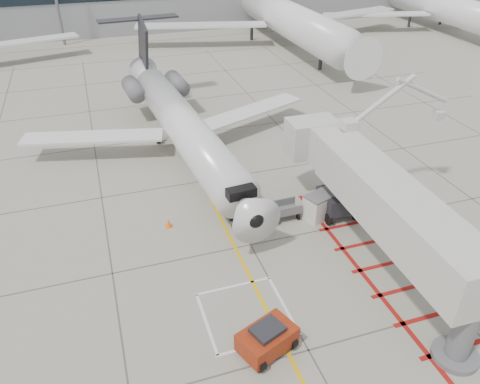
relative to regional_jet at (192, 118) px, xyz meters
name	(u,v)px	position (x,y,z in m)	size (l,w,h in m)	color
ground_plane	(276,291)	(0.94, -14.01, -4.07)	(260.00, 260.00, 0.00)	#9D9887
regional_jet	(192,118)	(0.00, 0.00, 0.00)	(24.63, 31.06, 8.14)	silver
jet_bridge	(393,217)	(7.11, -14.32, -0.53)	(8.38, 17.70, 7.08)	beige
pushback_tug	(267,338)	(-0.84, -17.36, -3.33)	(2.54, 1.59, 1.48)	maroon
baggage_cart	(285,210)	(3.94, -8.08, -3.49)	(1.83, 1.16, 1.16)	#5B5C60
ground_power_unit	(321,206)	(6.13, -8.64, -3.23)	(2.11, 1.23, 1.67)	silver
cone_nose	(168,223)	(-3.31, -6.73, -3.78)	(0.41, 0.41, 0.57)	orange
cone_side	(241,203)	(1.72, -5.90, -3.83)	(0.34, 0.34, 0.48)	#DA590B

